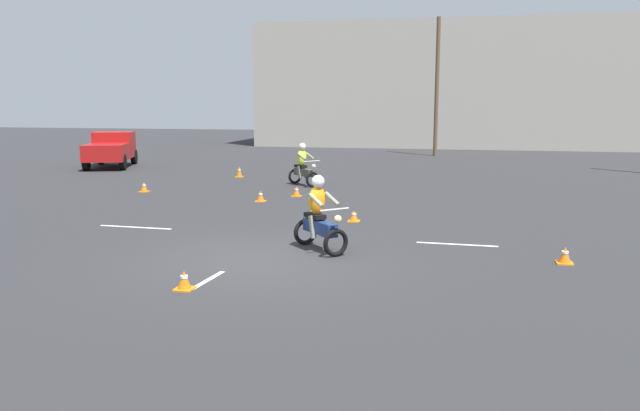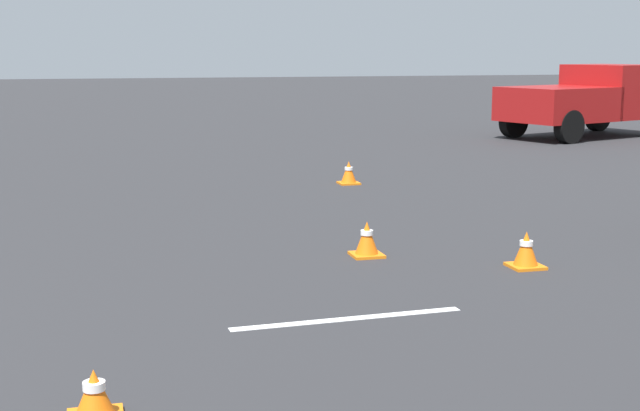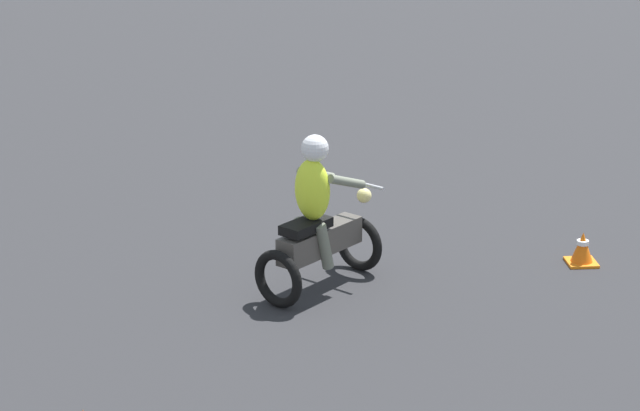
# 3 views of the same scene
# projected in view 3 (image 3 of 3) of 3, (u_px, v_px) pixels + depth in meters

# --- Properties ---
(motorcycle_rider_background) EXTENTS (1.42, 1.41, 1.66)m
(motorcycle_rider_background) POSITION_uv_depth(u_px,v_px,m) (318.00, 223.00, 12.67)
(motorcycle_rider_background) COLOR black
(motorcycle_rider_background) RESTS_ON ground
(traffic_cone_far_center) EXTENTS (0.32, 0.32, 0.36)m
(traffic_cone_far_center) POSITION_uv_depth(u_px,v_px,m) (582.00, 249.00, 13.51)
(traffic_cone_far_center) COLOR orange
(traffic_cone_far_center) RESTS_ON ground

